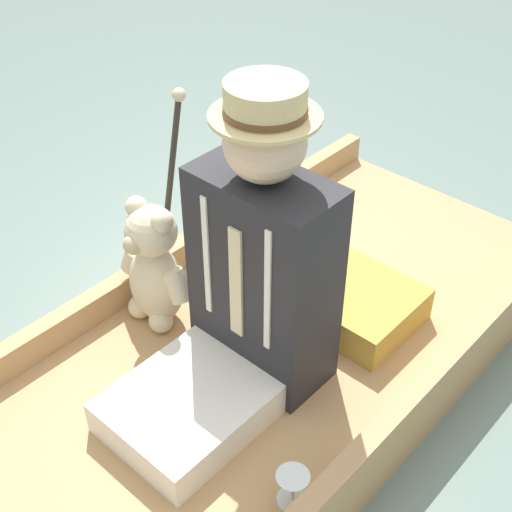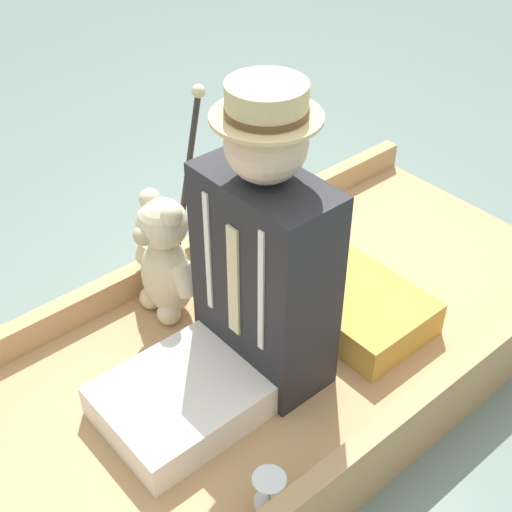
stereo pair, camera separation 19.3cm
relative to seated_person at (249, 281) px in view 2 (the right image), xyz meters
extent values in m
plane|color=slate|center=(0.04, -0.05, -0.51)|extent=(16.00, 16.00, 0.00)
cube|color=tan|center=(0.04, -0.05, -0.44)|extent=(1.07, 2.49, 0.15)
cube|color=tan|center=(-0.47, -0.05, -0.31)|extent=(0.06, 2.49, 0.11)
cube|color=tan|center=(0.54, -0.05, -0.31)|extent=(0.06, 2.49, 0.11)
cube|color=#B7933D|center=(-0.04, -0.42, -0.30)|extent=(0.49, 0.34, 0.12)
cube|color=white|center=(0.00, 0.26, -0.30)|extent=(0.37, 0.43, 0.11)
cube|color=#232328|center=(0.00, -0.06, -0.02)|extent=(0.41, 0.22, 0.67)
cube|color=beige|center=(0.00, 0.05, 0.03)|extent=(0.04, 0.01, 0.37)
cube|color=white|center=(-0.11, 0.05, 0.06)|extent=(0.02, 0.01, 0.40)
cube|color=white|center=(0.11, 0.05, 0.06)|extent=(0.02, 0.01, 0.40)
sphere|color=beige|center=(0.00, -0.06, 0.42)|extent=(0.22, 0.22, 0.22)
cylinder|color=#CCB77F|center=(0.00, -0.06, 0.49)|extent=(0.28, 0.28, 0.01)
cylinder|color=#CCB77F|center=(0.00, -0.06, 0.53)|extent=(0.20, 0.20, 0.08)
cylinder|color=brown|center=(0.00, -0.06, 0.51)|extent=(0.21, 0.21, 0.02)
ellipsoid|color=beige|center=(0.39, 0.02, -0.22)|extent=(0.20, 0.16, 0.29)
sphere|color=beige|center=(0.39, 0.02, 0.00)|extent=(0.17, 0.17, 0.17)
sphere|color=tan|center=(0.39, 0.09, -0.02)|extent=(0.07, 0.07, 0.07)
sphere|color=beige|center=(0.34, 0.02, 0.06)|extent=(0.07, 0.07, 0.07)
sphere|color=beige|center=(0.45, 0.02, 0.06)|extent=(0.07, 0.07, 0.07)
cylinder|color=beige|center=(0.29, 0.02, -0.16)|extent=(0.11, 0.07, 0.13)
cylinder|color=beige|center=(0.50, 0.02, -0.16)|extent=(0.11, 0.07, 0.13)
sphere|color=beige|center=(0.34, 0.06, -0.32)|extent=(0.08, 0.08, 0.08)
sphere|color=beige|center=(0.45, 0.06, -0.32)|extent=(0.08, 0.08, 0.08)
cylinder|color=silver|center=(-0.39, 0.26, -0.36)|extent=(0.08, 0.08, 0.01)
cylinder|color=silver|center=(-0.39, 0.26, -0.32)|extent=(0.01, 0.01, 0.06)
cone|color=silver|center=(-0.39, 0.26, -0.28)|extent=(0.09, 0.09, 0.04)
cylinder|color=#2D2823|center=(0.47, -0.13, -0.01)|extent=(0.02, 0.18, 0.71)
sphere|color=beige|center=(0.47, -0.21, 0.34)|extent=(0.04, 0.04, 0.04)
camera|label=1|loc=(-1.04, 1.12, 1.28)|focal=50.00mm
camera|label=2|loc=(-1.17, 0.98, 1.28)|focal=50.00mm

